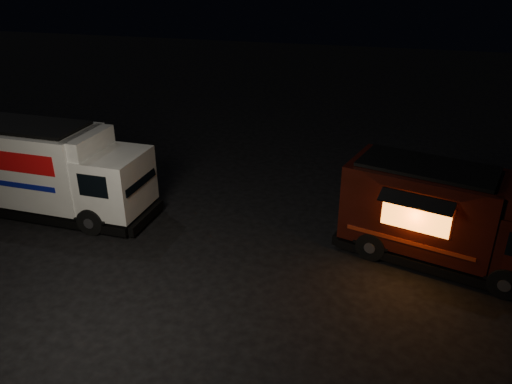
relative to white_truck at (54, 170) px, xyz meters
name	(u,v)px	position (x,y,z in m)	size (l,w,h in m)	color
ground	(172,263)	(5.01, -1.95, -1.54)	(80.00, 80.00, 0.00)	black
white_truck	(54,170)	(0.00, 0.00, 0.00)	(6.78, 2.31, 3.07)	silver
red_truck	(450,217)	(12.49, 0.26, -0.13)	(6.04, 2.22, 2.81)	black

